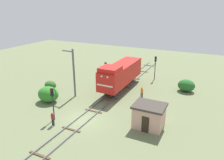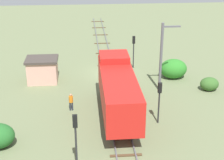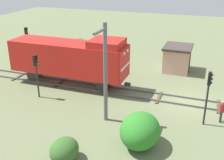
{
  "view_description": "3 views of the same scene",
  "coord_description": "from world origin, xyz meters",
  "px_view_note": "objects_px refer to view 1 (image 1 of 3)",
  "views": [
    {
      "loc": [
        13.36,
        -19.27,
        13.36
      ],
      "look_at": [
        -1.22,
        10.35,
        1.62
      ],
      "focal_mm": 35.0,
      "sensor_mm": 36.0,
      "label": 1
    },
    {
      "loc": [
        2.88,
        38.12,
        15.08
      ],
      "look_at": [
        0.21,
        7.45,
        2.16
      ],
      "focal_mm": 55.0,
      "sensor_mm": 36.0,
      "label": 2
    },
    {
      "loc": [
        -21.97,
        -1.27,
        10.69
      ],
      "look_at": [
        -1.33,
        6.3,
        1.65
      ],
      "focal_mm": 45.0,
      "sensor_mm": 36.0,
      "label": 3
    }
  ],
  "objects_px": {
    "worker_by_signal": "(142,92)",
    "relay_hut": "(149,116)",
    "traffic_signal_mid": "(106,69)",
    "catenary_mast": "(73,72)",
    "worker_near_track": "(53,118)",
    "traffic_signal_far": "(155,64)",
    "locomotive": "(120,73)",
    "traffic_signal_near": "(52,98)"
  },
  "relations": [
    {
      "from": "catenary_mast",
      "to": "relay_hut",
      "type": "height_order",
      "value": "catenary_mast"
    },
    {
      "from": "traffic_signal_mid",
      "to": "worker_near_track",
      "type": "relative_size",
      "value": 2.24
    },
    {
      "from": "traffic_signal_far",
      "to": "worker_near_track",
      "type": "relative_size",
      "value": 2.53
    },
    {
      "from": "worker_near_track",
      "to": "catenary_mast",
      "type": "distance_m",
      "value": 8.92
    },
    {
      "from": "catenary_mast",
      "to": "relay_hut",
      "type": "relative_size",
      "value": 2.07
    },
    {
      "from": "worker_near_track",
      "to": "worker_by_signal",
      "type": "distance_m",
      "value": 13.59
    },
    {
      "from": "locomotive",
      "to": "traffic_signal_far",
      "type": "bearing_deg",
      "value": 63.73
    },
    {
      "from": "traffic_signal_far",
      "to": "traffic_signal_mid",
      "type": "bearing_deg",
      "value": -139.8
    },
    {
      "from": "traffic_signal_mid",
      "to": "worker_near_track",
      "type": "distance_m",
      "value": 15.0
    },
    {
      "from": "worker_by_signal",
      "to": "catenary_mast",
      "type": "bearing_deg",
      "value": 46.01
    },
    {
      "from": "locomotive",
      "to": "catenary_mast",
      "type": "xyz_separation_m",
      "value": [
        -5.07,
        -5.48,
        1.09
      ]
    },
    {
      "from": "worker_by_signal",
      "to": "relay_hut",
      "type": "relative_size",
      "value": 0.49
    },
    {
      "from": "traffic_signal_far",
      "to": "worker_by_signal",
      "type": "distance_m",
      "value": 9.15
    },
    {
      "from": "worker_by_signal",
      "to": "catenary_mast",
      "type": "relative_size",
      "value": 0.23
    },
    {
      "from": "traffic_signal_far",
      "to": "catenary_mast",
      "type": "xyz_separation_m",
      "value": [
        -8.67,
        -12.78,
        0.88
      ]
    },
    {
      "from": "worker_near_track",
      "to": "catenary_mast",
      "type": "relative_size",
      "value": 0.23
    },
    {
      "from": "worker_near_track",
      "to": "catenary_mast",
      "type": "height_order",
      "value": "catenary_mast"
    },
    {
      "from": "locomotive",
      "to": "worker_by_signal",
      "type": "xyz_separation_m",
      "value": [
        4.2,
        -1.62,
        -1.78
      ]
    },
    {
      "from": "traffic_signal_far",
      "to": "worker_near_track",
      "type": "distance_m",
      "value": 21.73
    },
    {
      "from": "traffic_signal_near",
      "to": "catenary_mast",
      "type": "height_order",
      "value": "catenary_mast"
    },
    {
      "from": "traffic_signal_mid",
      "to": "traffic_signal_far",
      "type": "height_order",
      "value": "traffic_signal_far"
    },
    {
      "from": "worker_by_signal",
      "to": "catenary_mast",
      "type": "xyz_separation_m",
      "value": [
        -9.27,
        -3.87,
        2.87
      ]
    },
    {
      "from": "locomotive",
      "to": "catenary_mast",
      "type": "height_order",
      "value": "catenary_mast"
    },
    {
      "from": "worker_near_track",
      "to": "relay_hut",
      "type": "bearing_deg",
      "value": 149.52
    },
    {
      "from": "traffic_signal_mid",
      "to": "traffic_signal_far",
      "type": "distance_m",
      "value": 9.17
    },
    {
      "from": "traffic_signal_mid",
      "to": "worker_near_track",
      "type": "bearing_deg",
      "value": -86.15
    },
    {
      "from": "worker_by_signal",
      "to": "relay_hut",
      "type": "height_order",
      "value": "relay_hut"
    },
    {
      "from": "traffic_signal_mid",
      "to": "relay_hut",
      "type": "relative_size",
      "value": 1.09
    },
    {
      "from": "traffic_signal_far",
      "to": "catenary_mast",
      "type": "distance_m",
      "value": 15.47
    },
    {
      "from": "traffic_signal_mid",
      "to": "catenary_mast",
      "type": "distance_m",
      "value": 7.17
    },
    {
      "from": "traffic_signal_mid",
      "to": "traffic_signal_far",
      "type": "bearing_deg",
      "value": 40.2
    },
    {
      "from": "worker_by_signal",
      "to": "relay_hut",
      "type": "xyz_separation_m",
      "value": [
        3.3,
        -7.27,
        0.4
      ]
    },
    {
      "from": "locomotive",
      "to": "traffic_signal_near",
      "type": "xyz_separation_m",
      "value": [
        -3.2,
        -12.37,
        0.03
      ]
    },
    {
      "from": "locomotive",
      "to": "traffic_signal_far",
      "type": "relative_size",
      "value": 2.69
    },
    {
      "from": "catenary_mast",
      "to": "worker_near_track",
      "type": "bearing_deg",
      "value": -71.58
    },
    {
      "from": "traffic_signal_mid",
      "to": "catenary_mast",
      "type": "xyz_separation_m",
      "value": [
        -1.67,
        -6.86,
        1.2
      ]
    },
    {
      "from": "traffic_signal_mid",
      "to": "worker_by_signal",
      "type": "relative_size",
      "value": 2.24
    },
    {
      "from": "worker_near_track",
      "to": "relay_hut",
      "type": "height_order",
      "value": "relay_hut"
    },
    {
      "from": "traffic_signal_mid",
      "to": "locomotive",
      "type": "bearing_deg",
      "value": -22.1
    },
    {
      "from": "locomotive",
      "to": "traffic_signal_mid",
      "type": "xyz_separation_m",
      "value": [
        -3.4,
        1.38,
        -0.11
      ]
    },
    {
      "from": "locomotive",
      "to": "worker_by_signal",
      "type": "bearing_deg",
      "value": -21.05
    },
    {
      "from": "worker_near_track",
      "to": "traffic_signal_far",
      "type": "bearing_deg",
      "value": -161.54
    }
  ]
}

